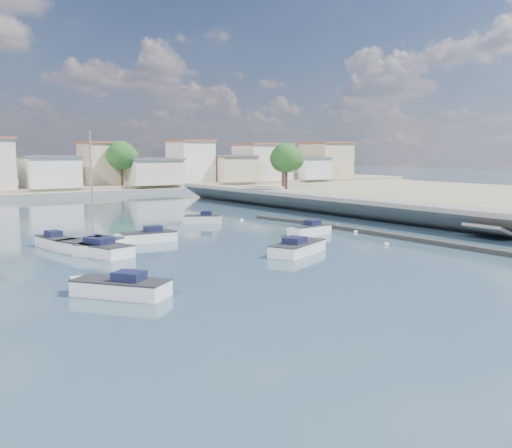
{
  "coord_description": "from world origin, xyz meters",
  "views": [
    {
      "loc": [
        -30.15,
        -23.81,
        7.23
      ],
      "look_at": [
        -3.8,
        14.48,
        1.4
      ],
      "focal_mm": 40.0,
      "sensor_mm": 36.0,
      "label": 1
    }
  ],
  "objects_px": {
    "motorboat_f": "(201,219)",
    "motorboat_g": "(57,243)",
    "sailboat": "(91,248)",
    "motorboat_d": "(308,231)",
    "motorboat_a": "(116,288)",
    "motorboat_c": "(145,237)",
    "motorboat_b": "(102,246)",
    "motorboat_h": "(299,248)"
  },
  "relations": [
    {
      "from": "motorboat_f",
      "to": "motorboat_g",
      "type": "bearing_deg",
      "value": -155.88
    },
    {
      "from": "motorboat_f",
      "to": "motorboat_g",
      "type": "xyz_separation_m",
      "value": [
        -16.58,
        -7.42,
        0.0
      ]
    },
    {
      "from": "sailboat",
      "to": "motorboat_d",
      "type": "bearing_deg",
      "value": -4.36
    },
    {
      "from": "motorboat_d",
      "to": "motorboat_f",
      "type": "xyz_separation_m",
      "value": [
        -3.7,
        12.77,
        0.0
      ]
    },
    {
      "from": "motorboat_a",
      "to": "motorboat_f",
      "type": "relative_size",
      "value": 1.26
    },
    {
      "from": "motorboat_a",
      "to": "motorboat_d",
      "type": "relative_size",
      "value": 1.11
    },
    {
      "from": "motorboat_f",
      "to": "motorboat_c",
      "type": "bearing_deg",
      "value": -139.46
    },
    {
      "from": "motorboat_a",
      "to": "sailboat",
      "type": "xyz_separation_m",
      "value": [
        2.92,
        12.63,
        0.03
      ]
    },
    {
      "from": "motorboat_b",
      "to": "motorboat_g",
      "type": "bearing_deg",
      "value": 123.7
    },
    {
      "from": "motorboat_d",
      "to": "motorboat_g",
      "type": "bearing_deg",
      "value": 165.24
    },
    {
      "from": "motorboat_a",
      "to": "sailboat",
      "type": "bearing_deg",
      "value": 76.98
    },
    {
      "from": "motorboat_b",
      "to": "motorboat_f",
      "type": "bearing_deg",
      "value": 37.07
    },
    {
      "from": "motorboat_d",
      "to": "motorboat_h",
      "type": "bearing_deg",
      "value": -133.3
    },
    {
      "from": "motorboat_c",
      "to": "motorboat_d",
      "type": "relative_size",
      "value": 1.14
    },
    {
      "from": "motorboat_a",
      "to": "motorboat_g",
      "type": "xyz_separation_m",
      "value": [
        1.62,
        16.53,
        0.0
      ]
    },
    {
      "from": "motorboat_c",
      "to": "motorboat_f",
      "type": "height_order",
      "value": "same"
    },
    {
      "from": "motorboat_b",
      "to": "sailboat",
      "type": "distance_m",
      "value": 1.09
    },
    {
      "from": "motorboat_c",
      "to": "motorboat_h",
      "type": "bearing_deg",
      "value": -57.36
    },
    {
      "from": "motorboat_b",
      "to": "motorboat_h",
      "type": "bearing_deg",
      "value": -37.19
    },
    {
      "from": "motorboat_b",
      "to": "motorboat_c",
      "type": "distance_m",
      "value": 5.03
    },
    {
      "from": "motorboat_h",
      "to": "motorboat_a",
      "type": "bearing_deg",
      "value": -164.29
    },
    {
      "from": "motorboat_b",
      "to": "motorboat_d",
      "type": "relative_size",
      "value": 1.0
    },
    {
      "from": "motorboat_f",
      "to": "motorboat_h",
      "type": "bearing_deg",
      "value": -97.97
    },
    {
      "from": "sailboat",
      "to": "motorboat_c",
      "type": "bearing_deg",
      "value": 27.95
    },
    {
      "from": "motorboat_c",
      "to": "motorboat_d",
      "type": "bearing_deg",
      "value": -17.62
    },
    {
      "from": "motorboat_a",
      "to": "sailboat",
      "type": "relative_size",
      "value": 0.56
    },
    {
      "from": "motorboat_d",
      "to": "sailboat",
      "type": "bearing_deg",
      "value": 175.64
    },
    {
      "from": "motorboat_c",
      "to": "motorboat_h",
      "type": "height_order",
      "value": "same"
    },
    {
      "from": "motorboat_g",
      "to": "motorboat_h",
      "type": "xyz_separation_m",
      "value": [
        13.84,
        -12.18,
        -0.0
      ]
    },
    {
      "from": "motorboat_g",
      "to": "motorboat_b",
      "type": "bearing_deg",
      "value": -56.3
    },
    {
      "from": "motorboat_f",
      "to": "motorboat_g",
      "type": "relative_size",
      "value": 0.83
    },
    {
      "from": "motorboat_h",
      "to": "motorboat_c",
      "type": "bearing_deg",
      "value": 122.64
    },
    {
      "from": "motorboat_c",
      "to": "motorboat_d",
      "type": "xyz_separation_m",
      "value": [
        13.58,
        -4.31,
        -0.0
      ]
    },
    {
      "from": "motorboat_c",
      "to": "sailboat",
      "type": "xyz_separation_m",
      "value": [
        -5.4,
        -2.87,
        0.03
      ]
    },
    {
      "from": "motorboat_h",
      "to": "motorboat_g",
      "type": "bearing_deg",
      "value": 138.65
    },
    {
      "from": "motorboat_c",
      "to": "motorboat_h",
      "type": "distance_m",
      "value": 13.24
    },
    {
      "from": "motorboat_b",
      "to": "motorboat_d",
      "type": "xyz_separation_m",
      "value": [
        18.02,
        -1.95,
        -0.0
      ]
    },
    {
      "from": "motorboat_a",
      "to": "motorboat_b",
      "type": "bearing_deg",
      "value": 73.51
    },
    {
      "from": "motorboat_a",
      "to": "motorboat_b",
      "type": "relative_size",
      "value": 1.11
    },
    {
      "from": "motorboat_a",
      "to": "motorboat_c",
      "type": "xyz_separation_m",
      "value": [
        8.32,
        15.5,
        0.0
      ]
    },
    {
      "from": "motorboat_f",
      "to": "motorboat_h",
      "type": "xyz_separation_m",
      "value": [
        -2.74,
        -19.6,
        0.0
      ]
    },
    {
      "from": "motorboat_c",
      "to": "sailboat",
      "type": "bearing_deg",
      "value": -152.05
    }
  ]
}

